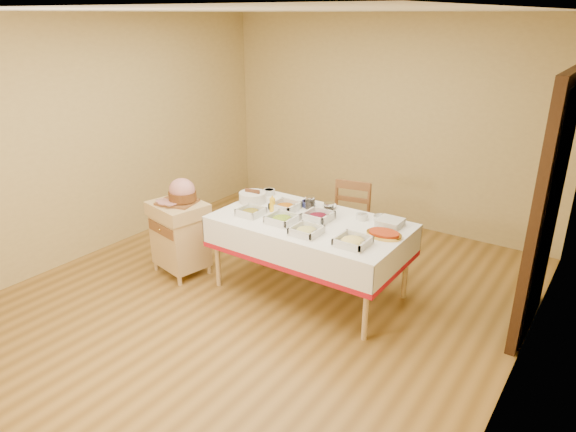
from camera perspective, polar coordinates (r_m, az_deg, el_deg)
The scene contains 23 objects.
room_shell at distance 4.59m, azimuth -2.60°, elevation 5.40°, with size 5.00×5.00×5.00m.
doorway at distance 4.67m, azimuth 26.99°, elevation 0.84°, with size 0.09×1.10×2.20m.
dining_table at distance 4.90m, azimuth 2.46°, elevation -2.25°, with size 1.82×1.02×0.76m.
butcher_cart at distance 5.47m, azimuth -11.93°, elevation -1.91°, with size 0.63×0.56×0.78m.
dining_chair at distance 5.48m, azimuth 6.64°, elevation -1.06°, with size 0.49×0.47×0.94m.
ham_on_board at distance 5.30m, azimuth -11.76°, elevation 2.54°, with size 0.39×0.37×0.26m.
serving_dish_a at distance 4.97m, azimuth -4.15°, elevation 0.47°, with size 0.23×0.23×0.10m.
serving_dish_b at distance 4.78m, azimuth -0.68°, elevation -0.34°, with size 0.25×0.25×0.10m.
serving_dish_c at distance 4.53m, azimuth 2.05°, elevation -1.64°, with size 0.25×0.25×0.10m.
serving_dish_d at distance 4.36m, azimuth 7.21°, elevation -2.79°, with size 0.27×0.27×0.10m.
serving_dish_e at distance 5.09m, azimuth -0.30°, elevation 1.07°, with size 0.26×0.24×0.12m.
serving_dish_f at distance 4.84m, azimuth 3.35°, elevation -0.04°, with size 0.26×0.24×0.12m.
small_bowl_left at distance 5.53m, azimuth -2.11°, elevation 2.72°, with size 0.12×0.12×0.06m.
small_bowl_mid at distance 5.19m, azimuth 2.29°, elevation 1.42°, with size 0.14×0.14×0.06m.
small_bowl_right at distance 4.90m, azimuth 8.23°, elevation -0.03°, with size 0.11×0.11×0.06m.
bowl_white_imported at distance 5.15m, azimuth 4.63°, elevation 1.04°, with size 0.14×0.14×0.03m, color silver.
bowl_small_imported at distance 4.91m, azimuth 10.27°, elevation -0.23°, with size 0.14×0.14×0.04m, color silver.
preserve_jar_left at distance 5.12m, azimuth 2.47°, elevation 1.45°, with size 0.10×0.10×0.13m.
preserve_jar_right at distance 4.96m, azimuth 4.56°, elevation 0.71°, with size 0.10×0.10×0.13m.
mustard_bottle at distance 5.03m, azimuth -1.75°, elevation 1.31°, with size 0.06×0.06×0.17m.
bread_basket at distance 5.32m, azimuth -3.96°, elevation 2.13°, with size 0.28×0.28×0.12m.
plate_stack at distance 4.80m, azimuth 11.28°, elevation -0.72°, with size 0.22×0.22×0.06m.
brass_platter at distance 4.57m, azimuth 10.62°, elevation -1.99°, with size 0.32×0.23×0.04m.
Camera 1 is at (2.68, -3.51, 2.58)m, focal length 32.00 mm.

